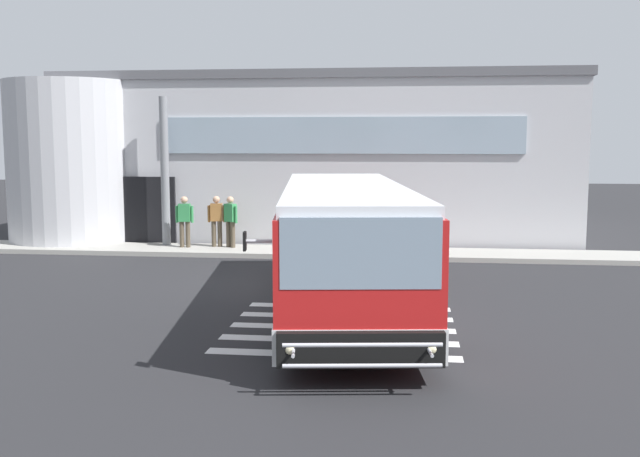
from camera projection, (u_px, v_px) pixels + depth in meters
ground_plane at (278, 284)px, 18.54m from camera, size 80.00×90.00×0.02m
bay_paint_stripes at (342, 328)px, 14.16m from camera, size 4.40×3.96×0.01m
terminal_building at (311, 156)px, 29.65m from camera, size 19.82×13.80×5.97m
boarding_curb at (304, 252)px, 23.26m from camera, size 22.02×2.00×0.15m
entry_support_column at (165, 171)px, 24.09m from camera, size 0.28×0.28×4.92m
bus_main_foreground at (344, 248)px, 15.65m from camera, size 3.93×11.09×2.70m
passenger_near_column at (185, 218)px, 23.71m from camera, size 0.59×0.40×1.68m
passenger_by_doorway at (217, 219)px, 23.82m from camera, size 0.59×0.27×1.68m
passenger_at_curb_edge at (230, 219)px, 23.67m from camera, size 0.52×0.38×1.68m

